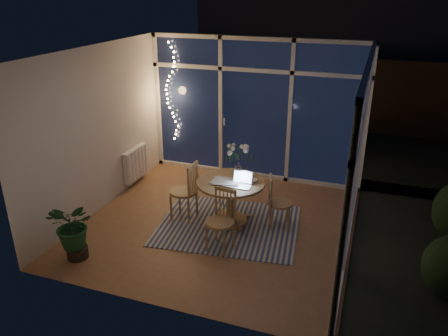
# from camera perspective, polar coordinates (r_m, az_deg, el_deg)

# --- Properties ---
(floor) EXTENTS (4.00, 4.00, 0.00)m
(floor) POSITION_cam_1_polar(r_m,az_deg,el_deg) (6.82, -0.75, -7.25)
(floor) COLOR #8F603E
(floor) RESTS_ON ground
(ceiling) EXTENTS (4.00, 4.00, 0.00)m
(ceiling) POSITION_cam_1_polar(r_m,az_deg,el_deg) (5.95, -0.88, 14.95)
(ceiling) COLOR white
(ceiling) RESTS_ON wall_back
(wall_back) EXTENTS (4.00, 0.04, 2.60)m
(wall_back) POSITION_cam_1_polar(r_m,az_deg,el_deg) (8.09, 4.13, 7.60)
(wall_back) COLOR silver
(wall_back) RESTS_ON floor
(wall_front) EXTENTS (4.00, 0.04, 2.60)m
(wall_front) POSITION_cam_1_polar(r_m,az_deg,el_deg) (4.60, -9.47, -4.91)
(wall_front) COLOR silver
(wall_front) RESTS_ON floor
(wall_left) EXTENTS (0.04, 4.00, 2.60)m
(wall_left) POSITION_cam_1_polar(r_m,az_deg,el_deg) (7.17, -16.03, 4.77)
(wall_left) COLOR silver
(wall_left) RESTS_ON floor
(wall_right) EXTENTS (0.04, 4.00, 2.60)m
(wall_right) POSITION_cam_1_polar(r_m,az_deg,el_deg) (5.92, 17.67, 0.77)
(wall_right) COLOR silver
(wall_right) RESTS_ON floor
(window_wall_back) EXTENTS (4.00, 0.10, 2.60)m
(window_wall_back) POSITION_cam_1_polar(r_m,az_deg,el_deg) (8.05, 4.05, 7.53)
(window_wall_back) COLOR white
(window_wall_back) RESTS_ON floor
(window_wall_right) EXTENTS (0.10, 4.00, 2.60)m
(window_wall_right) POSITION_cam_1_polar(r_m,az_deg,el_deg) (5.92, 17.29, 0.82)
(window_wall_right) COLOR white
(window_wall_right) RESTS_ON floor
(radiator) EXTENTS (0.10, 0.70, 0.58)m
(radiator) POSITION_cam_1_polar(r_m,az_deg,el_deg) (8.15, -11.46, 0.62)
(radiator) COLOR white
(radiator) RESTS_ON wall_left
(fairy_lights) EXTENTS (0.24, 0.10, 1.85)m
(fairy_lights) POSITION_cam_1_polar(r_m,az_deg,el_deg) (8.50, -6.99, 9.80)
(fairy_lights) COLOR #FFB466
(fairy_lights) RESTS_ON window_wall_back
(garden_patio) EXTENTS (12.00, 6.00, 0.10)m
(garden_patio) POSITION_cam_1_polar(r_m,az_deg,el_deg) (11.20, 10.57, 4.35)
(garden_patio) COLOR black
(garden_patio) RESTS_ON ground
(garden_fence) EXTENTS (11.00, 0.08, 1.80)m
(garden_fence) POSITION_cam_1_polar(r_m,az_deg,el_deg) (11.50, 8.85, 9.92)
(garden_fence) COLOR #372614
(garden_fence) RESTS_ON ground
(neighbour_roof) EXTENTS (7.00, 3.00, 2.20)m
(neighbour_roof) POSITION_cam_1_polar(r_m,az_deg,el_deg) (14.19, 12.90, 17.37)
(neighbour_roof) COLOR #363941
(neighbour_roof) RESTS_ON ground
(garden_shrubs) EXTENTS (0.90, 0.90, 0.90)m
(garden_shrubs) POSITION_cam_1_polar(r_m,az_deg,el_deg) (9.83, 1.69, 5.26)
(garden_shrubs) COLOR black
(garden_shrubs) RESTS_ON ground
(rug) EXTENTS (2.28, 1.91, 0.01)m
(rug) POSITION_cam_1_polar(r_m,az_deg,el_deg) (6.76, 0.57, -7.47)
(rug) COLOR beige
(rug) RESTS_ON floor
(dining_table) EXTENTS (1.15, 1.15, 0.70)m
(dining_table) POSITION_cam_1_polar(r_m,az_deg,el_deg) (6.67, 0.86, -4.50)
(dining_table) COLOR #9C6D46
(dining_table) RESTS_ON floor
(chair_left) EXTENTS (0.45, 0.45, 0.95)m
(chair_left) POSITION_cam_1_polar(r_m,az_deg,el_deg) (6.79, -5.33, -2.92)
(chair_left) COLOR #9C6D46
(chair_left) RESTS_ON floor
(chair_right) EXTENTS (0.48, 0.48, 0.84)m
(chair_right) POSITION_cam_1_polar(r_m,az_deg,el_deg) (6.59, 7.33, -4.43)
(chair_right) COLOR #9C6D46
(chair_right) RESTS_ON floor
(chair_front) EXTENTS (0.46, 0.46, 0.88)m
(chair_front) POSITION_cam_1_polar(r_m,az_deg,el_deg) (5.99, -0.52, -6.95)
(chair_front) COLOR #9C6D46
(chair_front) RESTS_ON floor
(laptop) EXTENTS (0.30, 0.26, 0.22)m
(laptop) POSITION_cam_1_polar(r_m,az_deg,el_deg) (6.32, 2.19, -1.50)
(laptop) COLOR silver
(laptop) RESTS_ON dining_table
(flower_vase) EXTENTS (0.22, 0.22, 0.21)m
(flower_vase) POSITION_cam_1_polar(r_m,az_deg,el_deg) (6.73, 2.00, 0.02)
(flower_vase) COLOR silver
(flower_vase) RESTS_ON dining_table
(bowl) EXTENTS (0.17, 0.17, 0.04)m
(bowl) POSITION_cam_1_polar(r_m,az_deg,el_deg) (6.51, 3.62, -1.66)
(bowl) COLOR white
(bowl) RESTS_ON dining_table
(newspapers) EXTENTS (0.41, 0.32, 0.02)m
(newspapers) POSITION_cam_1_polar(r_m,az_deg,el_deg) (6.50, 0.05, -1.72)
(newspapers) COLOR silver
(newspapers) RESTS_ON dining_table
(phone) EXTENTS (0.12, 0.09, 0.01)m
(phone) POSITION_cam_1_polar(r_m,az_deg,el_deg) (6.42, 1.61, -2.12)
(phone) COLOR black
(phone) RESTS_ON dining_table
(potted_plant) EXTENTS (0.62, 0.56, 0.76)m
(potted_plant) POSITION_cam_1_polar(r_m,az_deg,el_deg) (6.16, -18.92, -8.05)
(potted_plant) COLOR #1A4A24
(potted_plant) RESTS_ON floor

